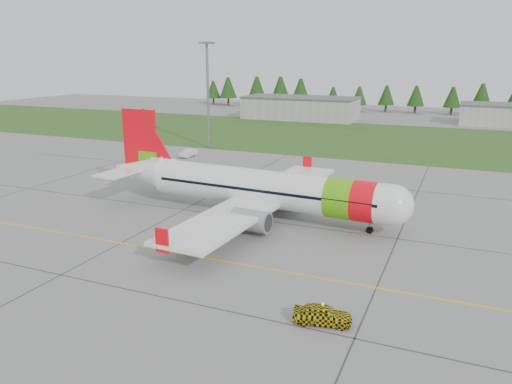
% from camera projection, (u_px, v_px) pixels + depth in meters
% --- Properties ---
extents(ground, '(320.00, 320.00, 0.00)m').
position_uv_depth(ground, '(219.00, 309.00, 36.46)').
color(ground, gray).
rests_on(ground, ground).
extents(aircraft, '(37.95, 34.98, 11.49)m').
position_uv_depth(aircraft, '(259.00, 188.00, 56.67)').
color(aircraft, white).
rests_on(aircraft, ground).
extents(follow_me_car, '(1.68, 1.88, 4.05)m').
position_uv_depth(follow_me_car, '(323.00, 297.00, 34.01)').
color(follow_me_car, yellow).
rests_on(follow_me_car, ground).
extents(service_van, '(1.62, 1.54, 4.41)m').
position_uv_depth(service_van, '(188.00, 145.00, 90.62)').
color(service_van, silver).
rests_on(service_van, ground).
extents(grass_strip, '(320.00, 50.00, 0.03)m').
position_uv_depth(grass_strip, '(390.00, 140.00, 109.17)').
color(grass_strip, '#30561E').
rests_on(grass_strip, ground).
extents(taxi_guideline, '(120.00, 0.25, 0.02)m').
position_uv_depth(taxi_guideline, '(261.00, 268.00, 43.55)').
color(taxi_guideline, gold).
rests_on(taxi_guideline, ground).
extents(hangar_west, '(32.00, 14.00, 6.00)m').
position_uv_depth(hangar_west, '(300.00, 108.00, 144.56)').
color(hangar_west, '#A8A8A3').
rests_on(hangar_west, ground).
extents(hangar_east, '(24.00, 12.00, 5.20)m').
position_uv_depth(hangar_east, '(509.00, 116.00, 130.94)').
color(hangar_east, '#A8A8A3').
rests_on(hangar_east, ground).
extents(floodlight_mast, '(0.50, 0.50, 20.00)m').
position_uv_depth(floodlight_mast, '(208.00, 97.00, 97.35)').
color(floodlight_mast, slate).
rests_on(floodlight_mast, ground).
extents(treeline, '(160.00, 8.00, 10.00)m').
position_uv_depth(treeline, '(419.00, 98.00, 157.51)').
color(treeline, '#1C3F14').
rests_on(treeline, ground).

